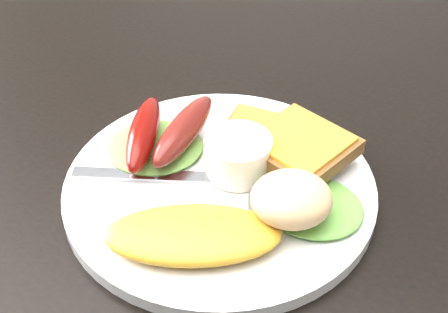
% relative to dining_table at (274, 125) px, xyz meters
% --- Properties ---
extents(dining_table, '(1.20, 0.80, 0.04)m').
position_rel_dining_table_xyz_m(dining_table, '(0.00, 0.00, 0.00)').
color(dining_table, black).
rests_on(dining_table, ground).
extents(plate, '(0.26, 0.26, 0.01)m').
position_rel_dining_table_xyz_m(plate, '(-0.01, -0.13, 0.03)').
color(plate, white).
rests_on(plate, dining_table).
extents(lettuce_left, '(0.11, 0.11, 0.01)m').
position_rel_dining_table_xyz_m(lettuce_left, '(-0.08, -0.11, 0.04)').
color(lettuce_left, '#509939').
rests_on(lettuce_left, plate).
extents(lettuce_right, '(0.08, 0.08, 0.01)m').
position_rel_dining_table_xyz_m(lettuce_right, '(0.07, -0.14, 0.04)').
color(lettuce_right, '#5E9E3C').
rests_on(lettuce_right, plate).
extents(omelette, '(0.15, 0.11, 0.02)m').
position_rel_dining_table_xyz_m(omelette, '(-0.00, -0.20, 0.04)').
color(omelette, gold).
rests_on(omelette, plate).
extents(sausage_a, '(0.05, 0.11, 0.03)m').
position_rel_dining_table_xyz_m(sausage_a, '(-0.08, -0.12, 0.05)').
color(sausage_a, maroon).
rests_on(sausage_a, lettuce_left).
extents(sausage_b, '(0.03, 0.11, 0.03)m').
position_rel_dining_table_xyz_m(sausage_b, '(-0.05, -0.10, 0.05)').
color(sausage_b, maroon).
rests_on(sausage_b, lettuce_left).
extents(ramekin, '(0.06, 0.06, 0.03)m').
position_rel_dining_table_xyz_m(ramekin, '(0.00, -0.11, 0.05)').
color(ramekin, white).
rests_on(ramekin, plate).
extents(toast_a, '(0.08, 0.08, 0.01)m').
position_rel_dining_table_xyz_m(toast_a, '(0.01, -0.08, 0.04)').
color(toast_a, olive).
rests_on(toast_a, plate).
extents(toast_b, '(0.10, 0.10, 0.01)m').
position_rel_dining_table_xyz_m(toast_b, '(0.05, -0.09, 0.05)').
color(toast_b, brown).
rests_on(toast_b, toast_a).
extents(potato_salad, '(0.08, 0.08, 0.03)m').
position_rel_dining_table_xyz_m(potato_salad, '(0.06, -0.15, 0.06)').
color(potato_salad, beige).
rests_on(potato_salad, lettuce_right).
extents(fork, '(0.15, 0.06, 0.00)m').
position_rel_dining_table_xyz_m(fork, '(-0.05, -0.14, 0.03)').
color(fork, '#ADAFB7').
rests_on(fork, plate).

